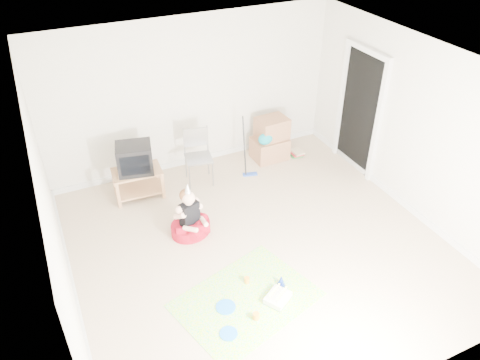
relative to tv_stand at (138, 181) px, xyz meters
name	(u,v)px	position (x,y,z in m)	size (l,w,h in m)	color
ground	(258,245)	(1.20, -1.89, -0.28)	(5.00, 5.00, 0.00)	#C4AA8D
doorway_recess	(360,113)	(3.68, -0.69, 0.74)	(0.02, 0.90, 2.05)	black
tv_stand	(138,181)	(0.00, 0.00, 0.00)	(0.79, 0.53, 0.48)	#AC784E
crt_tv	(135,158)	(0.00, 0.00, 0.42)	(0.53, 0.44, 0.46)	black
folding_chair	(199,158)	(1.03, -0.04, 0.18)	(0.50, 0.48, 0.95)	gray
cardboard_boxes	(270,140)	(2.47, 0.15, 0.09)	(0.63, 0.49, 0.77)	#9B6A4B
floor_mop	(250,162)	(1.88, -0.22, -0.02)	(0.26, 0.33, 1.00)	#2245AD
book_pile	(296,153)	(2.95, 0.03, -0.24)	(0.24, 0.29, 0.09)	#277735
seated_woman	(190,222)	(0.43, -1.22, -0.09)	(0.76, 0.76, 0.86)	maroon
party_mat	(246,300)	(0.61, -2.71, -0.28)	(1.65, 1.20, 0.01)	#FE35A5
birthday_cake	(278,298)	(0.96, -2.89, -0.24)	(0.39, 0.37, 0.15)	silver
blue_plate_near	(226,307)	(0.33, -2.72, -0.27)	(0.24, 0.24, 0.01)	blue
blue_plate_far	(229,333)	(0.21, -3.09, -0.27)	(0.21, 0.21, 0.01)	blue
orange_cup_near	(247,280)	(0.74, -2.46, -0.24)	(0.07, 0.07, 0.08)	orange
orange_cup_far	(256,316)	(0.59, -3.03, -0.23)	(0.08, 0.08, 0.09)	orange
blue_party_hat	(281,281)	(1.11, -2.70, -0.19)	(0.12, 0.12, 0.17)	#1730A2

